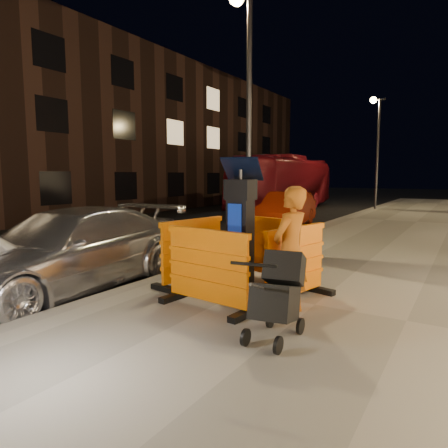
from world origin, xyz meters
The scene contains 15 objects.
ground_plane centered at (0.00, 0.00, 0.00)m, with size 120.00×120.00×0.00m, color black.
sidewalk centered at (3.00, 0.00, 0.07)m, with size 6.00×60.00×0.15m, color gray.
kerb centered at (0.00, 0.00, 0.07)m, with size 0.30×60.00×0.15m, color slate.
parking_kiosk centered at (1.73, 0.00, 1.17)m, with size 0.64×0.64×2.04m, color black.
barrier_front centered at (1.73, -0.95, 0.72)m, with size 1.46×0.60×1.14m, color orange.
barrier_back centered at (1.73, 0.95, 0.72)m, with size 1.46×0.60×1.14m, color orange.
barrier_kerbside centered at (0.78, 0.00, 0.72)m, with size 1.46×0.60×1.14m, color orange.
barrier_bldgside centered at (2.68, 0.00, 0.72)m, with size 1.46×0.60×1.14m, color orange.
car_silver centered at (-1.18, -1.07, 0.00)m, with size 2.02×4.97×1.44m, color silver.
car_red centered at (-1.29, 8.97, 0.00)m, with size 1.47×4.22×1.39m, color #A52409.
bus_doubledecker centered at (-4.51, 16.39, 0.00)m, with size 2.63×11.25×3.13m, color maroon.
man centered at (2.82, -0.55, 1.03)m, with size 0.64×0.42×1.75m, color #9D5114.
stroller centered at (3.02, -1.45, 0.64)m, with size 0.51×0.79×0.99m, color black.
street_lamp_mid centered at (0.25, 3.00, 3.15)m, with size 0.12×0.12×6.00m, color #3F3F44.
street_lamp_far centered at (0.25, 18.00, 3.15)m, with size 0.12×0.12×6.00m, color #3F3F44.
Camera 1 is at (4.86, -5.53, 2.04)m, focal length 32.00 mm.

